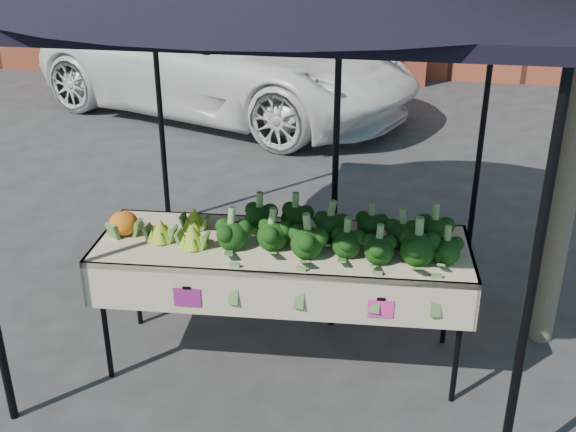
% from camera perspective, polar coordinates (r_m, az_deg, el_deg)
% --- Properties ---
extents(ground, '(90.00, 90.00, 0.00)m').
position_cam_1_polar(ground, '(4.89, -0.61, -11.88)').
color(ground, '#2B2B2D').
extents(table, '(2.45, 0.95, 0.90)m').
position_cam_1_polar(table, '(4.68, -0.43, -7.15)').
color(table, beige).
rests_on(table, ground).
extents(canopy, '(3.16, 3.16, 2.74)m').
position_cam_1_polar(canopy, '(4.80, -0.11, 5.90)').
color(canopy, black).
rests_on(canopy, ground).
extents(broccoli_heap, '(1.54, 0.57, 0.26)m').
position_cam_1_polar(broccoli_heap, '(4.38, 4.25, -0.94)').
color(broccoli_heap, black).
rests_on(broccoli_heap, table).
extents(romanesco_cluster, '(0.43, 0.47, 0.20)m').
position_cam_1_polar(romanesco_cluster, '(4.56, -8.74, -0.51)').
color(romanesco_cluster, '#95C026').
rests_on(romanesco_cluster, table).
extents(cauliflower_pair, '(0.20, 0.20, 0.18)m').
position_cam_1_polar(cauliflower_pair, '(4.66, -13.36, -0.44)').
color(cauliflower_pair, orange).
rests_on(cauliflower_pair, table).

